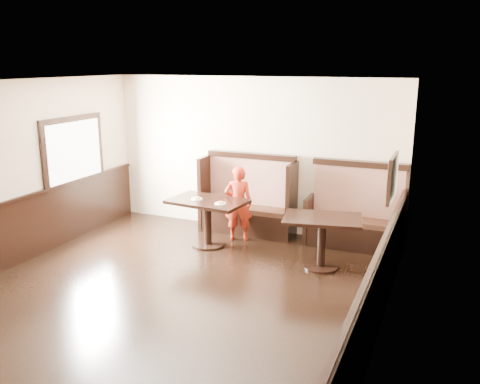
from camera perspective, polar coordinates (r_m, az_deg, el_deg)
The scene contains 9 objects.
ground at distance 6.73m, azimuth -9.89°, elevation -12.77°, with size 7.00×7.00×0.00m, color black.
room_shell at distance 6.83m, azimuth -10.98°, elevation -6.27°, with size 7.00×7.00×7.00m.
booth_main at distance 9.28m, azimuth 0.95°, elevation -1.34°, with size 1.75×0.72×1.45m.
booth_neighbor at distance 8.78m, azimuth 12.85°, elevation -2.95°, with size 1.65×0.72×1.45m.
table_main at distance 8.55m, azimuth -3.65°, elevation -2.11°, with size 1.34×0.91×0.81m.
table_neighbor at distance 7.74m, azimuth 9.19°, elevation -4.25°, with size 1.27×0.96×0.80m.
child at distance 8.81m, azimuth -0.18°, elevation -1.29°, with size 0.48×0.32×1.33m, color #A82511.
pizza_plate_left at distance 8.55m, azimuth -4.87°, elevation -0.74°, with size 0.19×0.19×0.04m.
pizza_plate_right at distance 8.26m, azimuth -2.23°, elevation -1.24°, with size 0.19×0.19×0.03m.
Camera 1 is at (3.33, -4.99, 3.06)m, focal length 38.00 mm.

